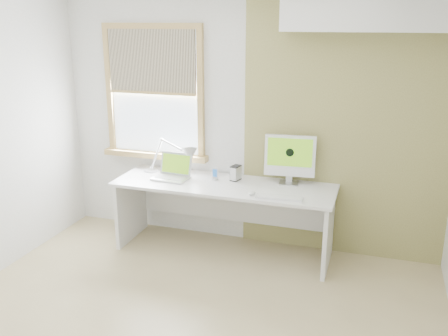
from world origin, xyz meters
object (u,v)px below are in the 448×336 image
at_px(imac, 290,157).
at_px(desk, 226,200).
at_px(external_drive, 236,173).
at_px(laptop, 173,172).
at_px(desk_lamp, 182,157).

bearing_deg(imac, desk, -165.32).
bearing_deg(external_drive, imac, 7.78).
relative_size(desk, laptop, 5.91).
bearing_deg(laptop, external_drive, 11.07).
xyz_separation_m(desk, imac, (0.61, 0.16, 0.47)).
xyz_separation_m(desk_lamp, laptop, (-0.05, -0.12, -0.14)).
height_order(desk, imac, imac).
relative_size(laptop, external_drive, 2.44).
relative_size(desk, imac, 4.39).
height_order(laptop, imac, imac).
height_order(desk, desk_lamp, desk_lamp).
relative_size(desk_lamp, external_drive, 4.32).
xyz_separation_m(desk, external_drive, (0.08, 0.09, 0.27)).
bearing_deg(desk, external_drive, 47.86).
distance_m(desk, laptop, 0.61).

